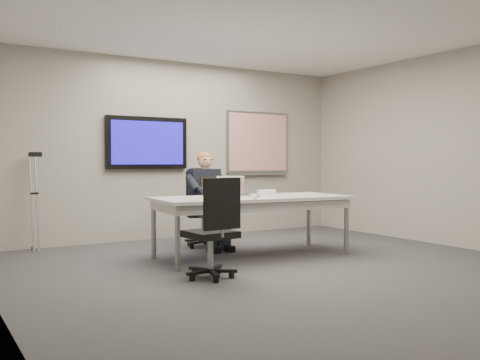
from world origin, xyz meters
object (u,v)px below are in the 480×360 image
seated_person (210,210)px  office_chair_near (213,247)px  office_chair_far (203,223)px  laptop (234,191)px  conference_table (252,203)px

seated_person → office_chair_near: bearing=-111.9°
office_chair_far → laptop: (0.04, -0.80, 0.50)m
conference_table → seated_person: (-0.18, 0.79, -0.14)m
conference_table → office_chair_far: (-0.16, 1.05, -0.34)m
conference_table → office_chair_near: bearing=-135.0°
conference_table → seated_person: size_ratio=1.90×
office_chair_near → seated_person: (0.88, 1.69, 0.22)m
seated_person → laptop: (0.06, -0.55, 0.29)m
office_chair_far → laptop: size_ratio=2.32×
conference_table → seated_person: bearing=107.3°
laptop → office_chair_near: bearing=-106.2°
office_chair_far → seated_person: 0.33m
office_chair_far → office_chair_near: (-0.89, -1.94, -0.01)m
conference_table → laptop: laptop is taller
conference_table → laptop: size_ratio=5.52×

